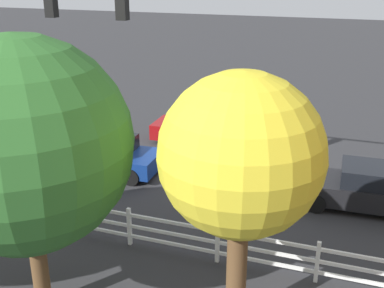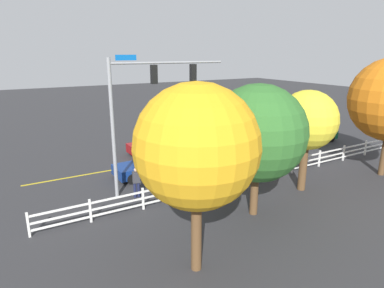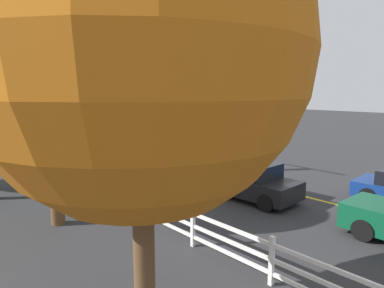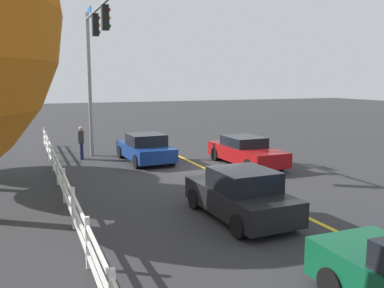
# 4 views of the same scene
# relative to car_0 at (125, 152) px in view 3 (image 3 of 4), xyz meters

# --- Properties ---
(ground_plane) EXTENTS (120.00, 120.00, 0.00)m
(ground_plane) POSITION_rel_car_0_xyz_m (-2.72, -2.06, -0.66)
(ground_plane) COLOR #2D2D30
(lane_center_stripe) EXTENTS (28.00, 0.16, 0.01)m
(lane_center_stripe) POSITION_rel_car_0_xyz_m (-6.72, -2.06, -0.65)
(lane_center_stripe) COLOR gold
(lane_center_stripe) RESTS_ON ground_plane
(signal_assembly) EXTENTS (6.81, 0.38, 7.53)m
(signal_assembly) POSITION_rel_car_0_xyz_m (0.96, 2.18, 4.60)
(signal_assembly) COLOR gray
(signal_assembly) RESTS_ON ground_plane
(car_0) EXTENTS (4.22, 2.08, 1.40)m
(car_0) POSITION_rel_car_0_xyz_m (0.00, 0.00, 0.00)
(car_0) COLOR navy
(car_0) RESTS_ON ground_plane
(car_1) EXTENTS (4.76, 1.94, 1.34)m
(car_1) POSITION_rel_car_0_xyz_m (-2.59, -4.19, -0.01)
(car_1) COLOR maroon
(car_1) RESTS_ON ground_plane
(car_4) EXTENTS (4.03, 1.95, 1.49)m
(car_4) POSITION_rel_car_0_xyz_m (-9.30, -0.19, 0.04)
(car_4) COLOR black
(car_4) RESTS_ON ground_plane
(pedestrian) EXTENTS (0.44, 0.33, 1.69)m
(pedestrian) POSITION_rel_car_0_xyz_m (1.83, 2.84, 0.27)
(pedestrian) COLOR #191E3F
(pedestrian) RESTS_ON ground_plane
(white_rail_fence) EXTENTS (26.10, 0.10, 1.15)m
(white_rail_fence) POSITION_rel_car_0_xyz_m (-5.72, 4.38, -0.06)
(white_rail_fence) COLOR white
(white_rail_fence) RESTS_ON ground_plane
(tree_1) EXTENTS (3.29, 3.29, 5.73)m
(tree_1) POSITION_rel_car_0_xyz_m (-6.78, 6.57, 3.38)
(tree_1) COLOR brown
(tree_1) RESTS_ON ground_plane
(tree_2) EXTENTS (5.15, 5.15, 7.46)m
(tree_2) POSITION_rel_car_0_xyz_m (-13.12, 7.47, 4.21)
(tree_2) COLOR brown
(tree_2) RESTS_ON ground_plane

